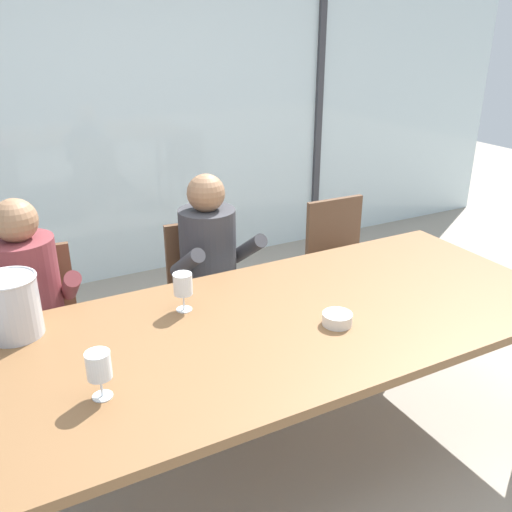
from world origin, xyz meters
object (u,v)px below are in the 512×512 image
(chair_near_curtain, at_px, (37,320))
(tasting_bowl, at_px, (337,319))
(chair_center, at_px, (341,256))
(dining_table, at_px, (293,329))
(person_charcoal_jacket, at_px, (215,267))
(chair_left_of_center, at_px, (207,285))
(ice_bucket_primary, at_px, (12,306))
(person_maroon_top, at_px, (31,305))
(wine_glass_by_left_taster, at_px, (183,286))
(wine_glass_near_bucket, at_px, (99,367))

(chair_near_curtain, xyz_separation_m, tasting_bowl, (1.08, -1.14, 0.29))
(chair_center, height_order, tasting_bowl, chair_center)
(dining_table, xyz_separation_m, person_charcoal_jacket, (-0.01, 0.83, -0.03))
(chair_near_curtain, relative_size, chair_center, 1.00)
(chair_left_of_center, bearing_deg, chair_center, 4.62)
(chair_left_of_center, distance_m, ice_bucket_primary, 1.27)
(ice_bucket_primary, bearing_deg, chair_center, 15.32)
(chair_left_of_center, bearing_deg, chair_near_curtain, -177.21)
(person_maroon_top, height_order, tasting_bowl, person_maroon_top)
(chair_center, bearing_deg, ice_bucket_primary, -163.46)
(dining_table, bearing_deg, chair_center, 44.67)
(ice_bucket_primary, distance_m, wine_glass_by_left_taster, 0.69)
(wine_glass_by_left_taster, bearing_deg, person_maroon_top, 136.50)
(chair_center, bearing_deg, wine_glass_by_left_taster, -152.27)
(person_charcoal_jacket, bearing_deg, chair_center, 2.51)
(person_maroon_top, distance_m, wine_glass_near_bucket, 1.03)
(person_charcoal_jacket, bearing_deg, wine_glass_near_bucket, -135.26)
(chair_center, relative_size, person_maroon_top, 0.73)
(chair_near_curtain, bearing_deg, person_maroon_top, -91.87)
(chair_left_of_center, bearing_deg, wine_glass_near_bucket, -122.16)
(chair_center, xyz_separation_m, person_charcoal_jacket, (-0.97, -0.12, 0.17))
(chair_left_of_center, relative_size, tasting_bowl, 6.97)
(chair_left_of_center, relative_size, person_charcoal_jacket, 0.73)
(dining_table, xyz_separation_m, ice_bucket_primary, (-1.07, 0.39, 0.20))
(dining_table, relative_size, ice_bucket_primary, 9.67)
(chair_left_of_center, bearing_deg, person_maroon_top, -167.46)
(person_maroon_top, xyz_separation_m, ice_bucket_primary, (-0.09, -0.43, 0.22))
(tasting_bowl, bearing_deg, chair_left_of_center, 96.80)
(chair_center, xyz_separation_m, wine_glass_by_left_taster, (-1.36, -0.68, 0.38))
(chair_center, relative_size, wine_glass_near_bucket, 5.06)
(dining_table, xyz_separation_m, chair_left_of_center, (-0.01, 0.96, -0.20))
(chair_left_of_center, height_order, tasting_bowl, chair_left_of_center)
(chair_center, height_order, person_maroon_top, person_maroon_top)
(wine_glass_by_left_taster, height_order, wine_glass_near_bucket, same)
(ice_bucket_primary, relative_size, tasting_bowl, 2.04)
(person_charcoal_jacket, height_order, wine_glass_near_bucket, person_charcoal_jacket)
(wine_glass_near_bucket, bearing_deg, dining_table, 11.35)
(dining_table, relative_size, person_charcoal_jacket, 2.07)
(chair_center, distance_m, ice_bucket_primary, 2.15)
(chair_left_of_center, xyz_separation_m, person_charcoal_jacket, (-0.00, -0.13, 0.17))
(person_maroon_top, bearing_deg, tasting_bowl, -39.93)
(wine_glass_near_bucket, bearing_deg, tasting_bowl, 1.71)
(tasting_bowl, distance_m, wine_glass_near_bucket, 0.99)
(chair_left_of_center, relative_size, chair_center, 1.00)
(chair_near_curtain, distance_m, person_charcoal_jacket, 0.98)
(chair_near_curtain, xyz_separation_m, ice_bucket_primary, (-0.12, -0.60, 0.40))
(chair_center, xyz_separation_m, ice_bucket_primary, (-2.04, -0.56, 0.40))
(person_charcoal_jacket, relative_size, tasting_bowl, 9.50)
(chair_near_curtain, xyz_separation_m, chair_left_of_center, (0.95, -0.04, 0.00))
(tasting_bowl, bearing_deg, chair_near_curtain, 133.57)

